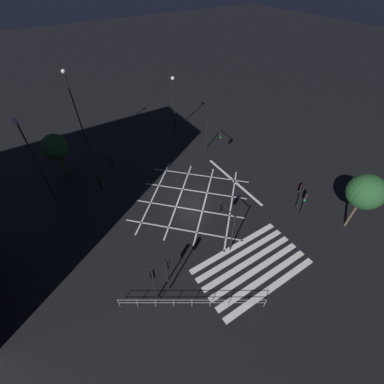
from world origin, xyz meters
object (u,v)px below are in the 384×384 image
at_px(traffic_light_nw_cross, 100,178).
at_px(traffic_light_sw_cross, 153,278).
at_px(traffic_light_se_main, 305,201).
at_px(street_tree_far, 55,147).
at_px(street_lamp_west, 174,94).
at_px(street_tree_near, 366,192).
at_px(street_lamp_east, 73,100).
at_px(traffic_light_ne_cross, 214,134).
at_px(traffic_light_se_cross, 300,193).
at_px(traffic_light_median_south, 226,218).
at_px(traffic_light_nw_main, 106,165).
at_px(street_lamp_far, 31,151).
at_px(traffic_light_sw_main, 168,269).

height_order(traffic_light_nw_cross, traffic_light_sw_cross, traffic_light_sw_cross).
bearing_deg(traffic_light_se_main, traffic_light_nw_cross, -41.29).
distance_m(traffic_light_sw_cross, street_tree_far, 19.64).
xyz_separation_m(street_lamp_west, street_tree_near, (4.75, -24.38, -0.85)).
bearing_deg(street_tree_far, street_lamp_east, 42.95).
xyz_separation_m(traffic_light_ne_cross, traffic_light_se_cross, (0.84, -12.57, -0.33)).
xyz_separation_m(traffic_light_nw_cross, street_tree_far, (-2.66, 6.63, 0.97)).
xyz_separation_m(traffic_light_se_main, traffic_light_se_cross, (0.05, 0.71, 0.31)).
bearing_deg(traffic_light_nw_cross, street_lamp_east, 173.95).
relative_size(traffic_light_se_cross, street_tree_near, 0.62).
bearing_deg(traffic_light_median_south, street_tree_far, 27.92).
bearing_deg(traffic_light_se_main, traffic_light_nw_main, -47.24).
relative_size(traffic_light_nw_main, street_tree_far, 0.68).
bearing_deg(traffic_light_sw_cross, traffic_light_se_main, -91.19).
distance_m(street_lamp_east, street_lamp_west, 12.41).
bearing_deg(traffic_light_nw_main, traffic_light_nw_cross, -124.42).
relative_size(street_lamp_east, street_lamp_far, 1.06).
relative_size(traffic_light_median_south, street_tree_near, 0.75).
bearing_deg(street_tree_near, traffic_light_se_cross, 127.72).
height_order(traffic_light_sw_main, street_tree_near, street_tree_near).
xyz_separation_m(traffic_light_nw_cross, traffic_light_sw_main, (0.80, -12.85, 0.45)).
height_order(traffic_light_nw_cross, traffic_light_se_cross, traffic_light_se_cross).
bearing_deg(street_tree_near, traffic_light_median_south, 156.78).
height_order(traffic_light_se_main, traffic_light_nw_main, traffic_light_nw_main).
bearing_deg(traffic_light_ne_cross, street_lamp_far, -95.42).
xyz_separation_m(street_lamp_east, street_lamp_west, (12.17, -1.99, -1.40)).
xyz_separation_m(street_lamp_far, street_tree_far, (1.93, 4.75, -2.87)).
height_order(traffic_light_se_cross, street_lamp_east, street_lamp_east).
distance_m(traffic_light_se_main, traffic_light_se_cross, 0.78).
relative_size(traffic_light_sw_main, street_lamp_east, 0.41).
xyz_separation_m(traffic_light_ne_cross, traffic_light_sw_cross, (-14.57, -12.96, -0.14)).
bearing_deg(traffic_light_sw_main, street_tree_near, -11.25).
distance_m(traffic_light_se_main, traffic_light_sw_main, 14.22).
distance_m(traffic_light_median_south, traffic_light_sw_main, 6.31).
relative_size(traffic_light_nw_main, street_lamp_east, 0.33).
relative_size(traffic_light_nw_main, traffic_light_sw_cross, 0.84).
bearing_deg(street_lamp_far, traffic_light_nw_cross, -22.30).
relative_size(traffic_light_sw_cross, street_tree_far, 0.82).
bearing_deg(street_tree_near, street_lamp_east, 122.68).
bearing_deg(street_tree_far, street_lamp_far, -112.13).
height_order(traffic_light_nw_main, traffic_light_sw_cross, traffic_light_sw_cross).
xyz_separation_m(street_lamp_east, street_tree_far, (-3.73, -3.47, -3.20)).
relative_size(street_tree_near, street_tree_far, 1.22).
height_order(traffic_light_se_main, street_tree_far, street_tree_far).
height_order(traffic_light_median_south, traffic_light_se_cross, traffic_light_median_south).
bearing_deg(street_tree_near, traffic_light_nw_cross, 137.88).
height_order(traffic_light_ne_cross, traffic_light_sw_main, traffic_light_sw_main).
height_order(traffic_light_ne_cross, traffic_light_nw_cross, traffic_light_ne_cross).
xyz_separation_m(traffic_light_nw_main, street_lamp_east, (-0.13, 8.35, 4.18)).
bearing_deg(street_lamp_west, street_lamp_far, -160.73).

